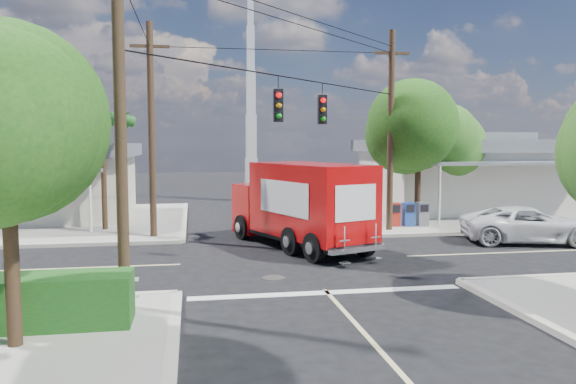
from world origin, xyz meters
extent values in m
plane|color=black|center=(0.00, 0.00, 0.00)|extent=(120.00, 120.00, 0.00)
cube|color=#9B968C|center=(11.00, 11.00, 0.07)|extent=(14.00, 14.00, 0.14)
cube|color=#B9B4A4|center=(4.00, 11.00, 0.07)|extent=(0.25, 14.00, 0.14)
cube|color=#B9B4A4|center=(11.00, 4.00, 0.07)|extent=(14.00, 0.25, 0.14)
cube|color=#9B968C|center=(-11.00, 11.00, 0.07)|extent=(14.00, 14.00, 0.14)
cube|color=#B9B4A4|center=(-4.00, 11.00, 0.07)|extent=(0.25, 14.00, 0.14)
cube|color=beige|center=(0.00, 10.00, 0.01)|extent=(0.12, 12.00, 0.01)
cube|color=beige|center=(0.00, -10.00, 0.01)|extent=(0.12, 12.00, 0.01)
cube|color=beige|center=(10.00, 0.00, 0.01)|extent=(12.00, 0.12, 0.01)
cube|color=silver|center=(0.00, -4.30, 0.01)|extent=(7.50, 0.40, 0.01)
cube|color=silver|center=(12.50, 12.00, 1.84)|extent=(11.00, 8.00, 3.40)
cube|color=slate|center=(12.50, 12.00, 3.89)|extent=(11.80, 8.80, 0.70)
cube|color=slate|center=(12.50, 12.00, 4.39)|extent=(6.05, 4.40, 0.50)
cube|color=slate|center=(12.50, 7.10, 3.04)|extent=(9.90, 1.80, 0.15)
cylinder|color=silver|center=(8.10, 6.30, 1.59)|extent=(0.12, 0.12, 2.90)
cube|color=beige|center=(-12.00, 12.50, 1.74)|extent=(10.00, 8.00, 3.20)
cube|color=slate|center=(-12.00, 12.50, 3.69)|extent=(10.80, 8.80, 0.70)
cube|color=slate|center=(-12.00, 12.50, 4.19)|extent=(5.50, 4.40, 0.50)
cylinder|color=silver|center=(-8.00, 6.80, 1.49)|extent=(0.12, 0.12, 2.70)
cube|color=silver|center=(0.50, 20.00, 1.50)|extent=(0.80, 0.80, 3.00)
cube|color=silver|center=(0.50, 20.00, 4.50)|extent=(0.70, 0.70, 3.00)
cube|color=silver|center=(0.50, 20.00, 7.50)|extent=(0.60, 0.60, 3.00)
cube|color=silver|center=(0.50, 20.00, 10.50)|extent=(0.50, 0.50, 3.00)
cube|color=silver|center=(0.50, 20.00, 13.50)|extent=(0.40, 0.40, 3.00)
cylinder|color=#422D1C|center=(-7.00, -7.50, 2.00)|extent=(0.28, 0.28, 3.71)
sphere|color=#1A4B17|center=(-7.00, -7.50, 4.32)|extent=(3.71, 3.71, 3.71)
sphere|color=#1A4B17|center=(-6.65, -7.80, 4.20)|extent=(3.25, 3.25, 3.25)
cylinder|color=#422D1C|center=(7.20, 6.80, 2.19)|extent=(0.28, 0.28, 4.10)
sphere|color=#1A4B17|center=(7.20, 6.80, 4.75)|extent=(4.10, 4.10, 4.10)
sphere|color=#1A4B17|center=(6.80, 7.00, 5.00)|extent=(3.33, 3.33, 3.33)
sphere|color=#1A4B17|center=(7.55, 6.50, 4.62)|extent=(3.58, 3.58, 3.58)
cylinder|color=#422D1C|center=(9.80, 9.00, 1.93)|extent=(0.28, 0.28, 3.58)
sphere|color=#346922|center=(9.80, 9.00, 4.17)|extent=(3.58, 3.58, 3.58)
sphere|color=#346922|center=(9.40, 9.20, 4.40)|extent=(2.91, 2.91, 2.91)
sphere|color=#346922|center=(10.15, 8.70, 4.06)|extent=(3.14, 3.14, 3.14)
cylinder|color=#422D1C|center=(-7.50, 7.50, 2.64)|extent=(0.24, 0.24, 5.00)
cone|color=#1D5E1D|center=(-6.60, 7.50, 5.24)|extent=(0.50, 2.06, 0.98)
cone|color=#1D5E1D|center=(-6.94, 8.20, 5.24)|extent=(1.92, 1.68, 0.98)
cone|color=#1D5E1D|center=(-7.70, 8.38, 5.24)|extent=(2.12, 0.95, 0.98)
cone|color=#1D5E1D|center=(-8.31, 7.89, 5.24)|extent=(1.34, 2.07, 0.98)
cone|color=#1D5E1D|center=(-8.31, 7.11, 5.24)|extent=(1.34, 2.07, 0.98)
cone|color=#1D5E1D|center=(-7.70, 6.62, 5.24)|extent=(2.12, 0.95, 0.98)
cone|color=#1D5E1D|center=(-6.94, 6.80, 5.24)|extent=(1.92, 1.68, 0.98)
cylinder|color=#422D1C|center=(-9.50, 9.00, 2.44)|extent=(0.24, 0.24, 4.60)
cone|color=#1D5E1D|center=(-8.60, 9.00, 4.84)|extent=(0.50, 2.06, 0.98)
cone|color=#1D5E1D|center=(-8.94, 9.70, 4.84)|extent=(1.92, 1.68, 0.98)
cone|color=#1D5E1D|center=(-9.70, 9.88, 4.84)|extent=(2.12, 0.95, 0.98)
cone|color=#1D5E1D|center=(-10.31, 9.39, 4.84)|extent=(1.34, 2.07, 0.98)
cone|color=#1D5E1D|center=(-10.31, 8.61, 4.84)|extent=(1.34, 2.07, 0.98)
cone|color=#1D5E1D|center=(-9.70, 8.12, 4.84)|extent=(2.12, 0.95, 0.98)
cone|color=#1D5E1D|center=(-8.94, 8.30, 4.84)|extent=(1.92, 1.68, 0.98)
cylinder|color=#473321|center=(-5.20, -5.20, 4.50)|extent=(0.28, 0.28, 9.00)
cylinder|color=#473321|center=(5.20, 5.20, 4.50)|extent=(0.28, 0.28, 9.00)
cube|color=#473321|center=(5.20, 5.20, 8.00)|extent=(1.60, 0.12, 0.12)
cylinder|color=#473321|center=(-5.20, 5.20, 4.50)|extent=(0.28, 0.28, 9.00)
cube|color=#473321|center=(-5.20, 5.20, 8.00)|extent=(1.60, 0.12, 0.12)
cylinder|color=black|center=(0.00, 0.00, 6.20)|extent=(10.43, 10.43, 0.04)
cube|color=black|center=(-0.80, -0.80, 5.25)|extent=(0.30, 0.24, 1.05)
sphere|color=red|center=(-0.80, -0.94, 5.58)|extent=(0.20, 0.20, 0.20)
cube|color=black|center=(1.10, 1.10, 5.25)|extent=(0.30, 0.24, 1.05)
sphere|color=red|center=(1.10, 0.96, 5.58)|extent=(0.20, 0.20, 0.20)
cube|color=silver|center=(-7.80, -5.60, 0.49)|extent=(5.94, 0.05, 0.08)
cube|color=silver|center=(-7.80, -5.60, 0.89)|extent=(5.94, 0.05, 0.08)
cube|color=silver|center=(-5.00, -5.60, 0.64)|extent=(0.09, 0.06, 1.00)
cube|color=#B02619|center=(5.80, 6.20, 0.69)|extent=(0.50, 0.50, 1.10)
cube|color=#2146A6|center=(6.50, 6.20, 0.69)|extent=(0.50, 0.50, 1.10)
cube|color=slate|center=(7.20, 6.20, 0.69)|extent=(0.50, 0.50, 1.10)
cube|color=black|center=(0.49, 2.41, 0.52)|extent=(4.67, 7.59, 0.23)
cube|color=#B7080A|center=(-0.55, 5.07, 1.26)|extent=(2.67, 2.30, 2.06)
cube|color=black|center=(-0.79, 5.68, 1.64)|extent=(1.92, 0.93, 0.89)
cube|color=silver|center=(-0.86, 5.86, 0.61)|extent=(2.05, 0.89, 0.33)
cube|color=#B7080A|center=(0.79, 1.63, 1.92)|extent=(4.16, 5.91, 2.72)
cube|color=white|center=(1.90, 2.06, 2.06)|extent=(1.24, 3.15, 1.22)
cube|color=white|center=(-0.32, 1.19, 2.06)|extent=(1.24, 3.15, 1.22)
cube|color=white|center=(1.79, -0.92, 2.06)|extent=(1.58, 0.63, 1.22)
cube|color=silver|center=(1.83, -1.04, 0.52)|extent=(2.18, 1.04, 0.17)
cube|color=silver|center=(1.27, -1.39, 0.89)|extent=(0.41, 0.21, 0.94)
cube|color=silver|center=(2.49, -0.91, 0.89)|extent=(0.41, 0.21, 0.94)
cylinder|color=black|center=(-1.51, 4.55, 0.52)|extent=(0.65, 1.07, 1.03)
cylinder|color=black|center=(0.50, 5.33, 0.52)|extent=(0.65, 1.07, 1.03)
cylinder|color=black|center=(0.47, -0.51, 0.52)|extent=(0.65, 1.07, 1.03)
cylinder|color=black|center=(2.48, 0.27, 0.52)|extent=(0.65, 1.07, 1.03)
imported|color=silver|center=(9.87, 1.74, 0.73)|extent=(5.69, 3.62, 1.46)
camera|label=1|loc=(-3.57, -18.81, 4.05)|focal=35.00mm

